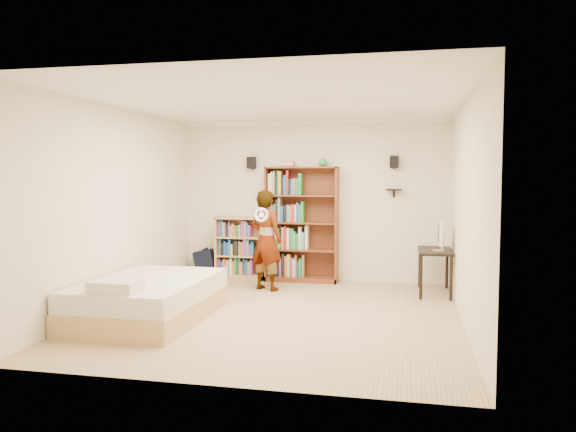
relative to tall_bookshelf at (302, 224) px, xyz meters
name	(u,v)px	position (x,y,z in m)	size (l,w,h in m)	color
ground	(280,315)	(0.16, -2.32, -0.96)	(4.50, 5.00, 0.01)	tan
room_shell	(280,177)	(0.16, -2.32, 0.80)	(4.52, 5.02, 2.71)	beige
crown_molding	(280,104)	(0.16, -2.32, 1.71)	(4.50, 5.00, 0.06)	white
speaker_left	(251,163)	(-0.89, 0.08, 1.04)	(0.14, 0.12, 0.20)	black
speaker_right	(394,162)	(1.51, 0.08, 1.04)	(0.14, 0.12, 0.20)	black
wall_shelf	(394,190)	(1.51, 0.09, 0.59)	(0.25, 0.16, 0.03)	black
tall_bookshelf	(302,224)	(0.00, 0.00, 0.00)	(1.22, 0.35, 1.92)	brown
low_bookshelf	(241,248)	(-1.07, 0.02, -0.43)	(0.85, 0.32, 1.06)	tan
computer_desk	(435,272)	(2.15, -0.56, -0.63)	(0.49, 0.98, 0.67)	black
imac	(439,236)	(2.19, -0.71, -0.07)	(0.09, 0.45, 0.45)	white
daybed	(149,294)	(-1.38, -2.86, -0.65)	(1.37, 2.11, 0.62)	silver
person	(266,240)	(-0.40, -0.82, -0.18)	(0.57, 0.37, 1.56)	black
wii_wheel	(261,215)	(-0.40, -1.11, 0.23)	(0.22, 0.22, 0.04)	white
navy_bag	(205,263)	(-1.71, 0.01, -0.71)	(0.37, 0.24, 0.50)	black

